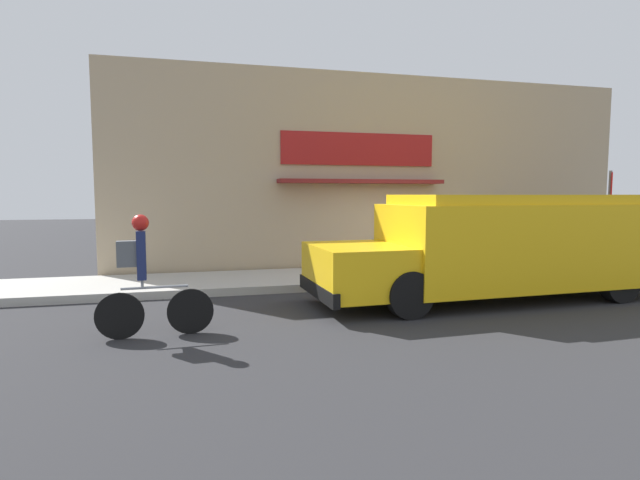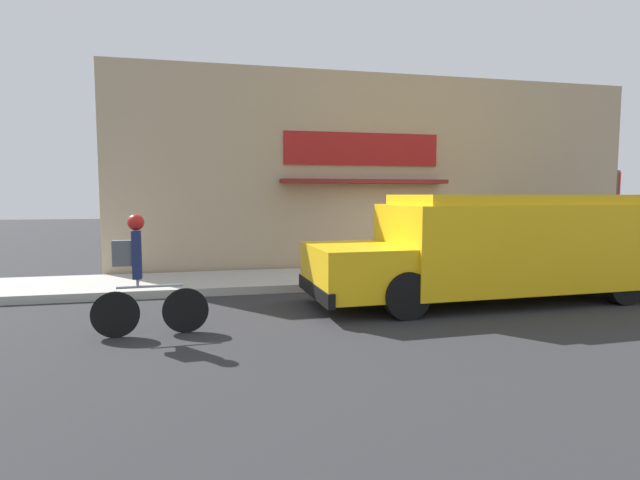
{
  "view_description": "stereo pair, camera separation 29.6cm",
  "coord_description": "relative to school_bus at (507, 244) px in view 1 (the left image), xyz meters",
  "views": [
    {
      "loc": [
        -4.95,
        -9.91,
        2.01
      ],
      "look_at": [
        -2.44,
        -0.2,
        1.1
      ],
      "focal_mm": 28.0,
      "sensor_mm": 36.0,
      "label": 1
    },
    {
      "loc": [
        -4.66,
        -9.98,
        2.01
      ],
      "look_at": [
        -2.44,
        -0.2,
        1.1
      ],
      "focal_mm": 28.0,
      "sensor_mm": 36.0,
      "label": 2
    }
  ],
  "objects": [
    {
      "name": "ground_plane",
      "position": [
        -0.93,
        1.57,
        -1.06
      ],
      "size": [
        70.0,
        70.0,
        0.0
      ],
      "primitive_type": "plane",
      "color": "#2B2B2D"
    },
    {
      "name": "trash_bin",
      "position": [
        2.55,
        3.44,
        -0.44
      ],
      "size": [
        0.51,
        0.51,
        0.92
      ],
      "color": "slate",
      "rests_on": "sidewalk"
    },
    {
      "name": "stop_sign_post",
      "position": [
        4.31,
        1.98,
        0.74
      ],
      "size": [
        0.45,
        0.45,
        2.45
      ],
      "color": "slate",
      "rests_on": "sidewalk"
    },
    {
      "name": "cyclist",
      "position": [
        -6.52,
        -1.04,
        -0.2
      ],
      "size": [
        1.61,
        0.23,
        1.74
      ],
      "rotation": [
        0.0,
        0.0,
        0.05
      ],
      "color": "black",
      "rests_on": "ground_plane"
    },
    {
      "name": "school_bus",
      "position": [
        0.0,
        0.0,
        0.0
      ],
      "size": [
        7.08,
        2.66,
        2.01
      ],
      "rotation": [
        0.0,
        0.0,
        0.04
      ],
      "color": "yellow",
      "rests_on": "ground_plane"
    },
    {
      "name": "storefront",
      "position": [
        -0.96,
        4.06,
        1.51
      ],
      "size": [
        14.16,
        0.75,
        5.13
      ],
      "color": "tan",
      "rests_on": "ground_plane"
    },
    {
      "name": "sidewalk",
      "position": [
        -0.93,
        2.72,
        -0.98
      ],
      "size": [
        28.0,
        2.31,
        0.16
      ],
      "color": "#ADAAA3",
      "rests_on": "ground_plane"
    }
  ]
}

